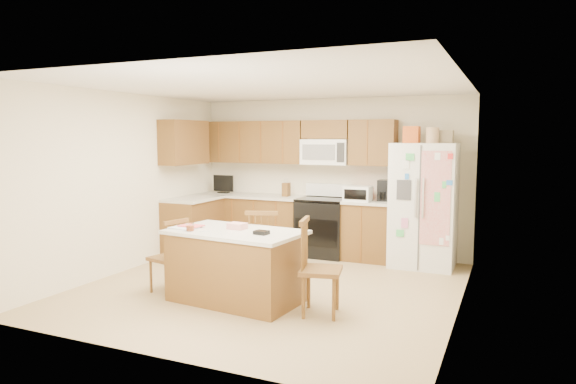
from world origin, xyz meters
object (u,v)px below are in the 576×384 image
at_px(refrigerator, 424,204).
at_px(windsor_chair_left, 169,257).
at_px(windsor_chair_back, 263,251).
at_px(stove, 323,226).
at_px(windsor_chair_right, 318,269).
at_px(island, 236,265).

distance_m(refrigerator, windsor_chair_left, 3.68).
height_order(refrigerator, windsor_chair_back, refrigerator).
xyz_separation_m(stove, windsor_chair_left, (-1.05, -2.59, -0.05)).
height_order(stove, windsor_chair_right, stove).
bearing_deg(windsor_chair_right, refrigerator, 74.96).
bearing_deg(stove, windsor_chair_right, -71.26).
height_order(island, windsor_chair_back, windsor_chair_back).
bearing_deg(stove, island, -92.98).
height_order(windsor_chair_left, windsor_chair_right, windsor_chair_right).
xyz_separation_m(stove, island, (-0.13, -2.58, -0.05)).
xyz_separation_m(refrigerator, windsor_chair_left, (-2.62, -2.53, -0.49)).
distance_m(island, windsor_chair_right, 1.02).
height_order(refrigerator, windsor_chair_left, refrigerator).
height_order(windsor_chair_back, windsor_chair_right, windsor_chair_right).
relative_size(stove, windsor_chair_back, 1.14).
bearing_deg(island, stove, 87.02).
height_order(stove, refrigerator, refrigerator).
xyz_separation_m(stove, refrigerator, (1.57, -0.06, 0.45)).
bearing_deg(island, refrigerator, 55.89).
xyz_separation_m(stove, windsor_chair_right, (0.89, -2.61, 0.01)).
xyz_separation_m(island, windsor_chair_right, (1.02, -0.03, 0.07)).
bearing_deg(windsor_chair_back, refrigerator, 48.66).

